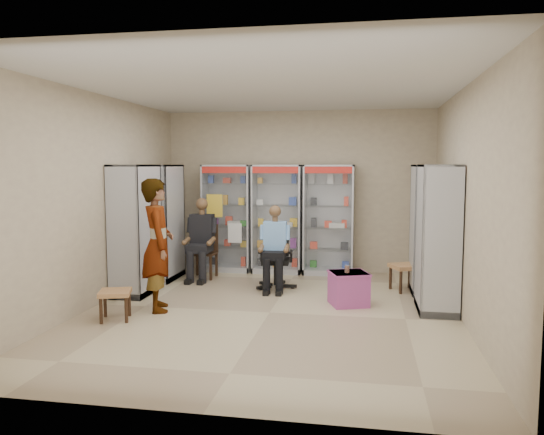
% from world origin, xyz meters
% --- Properties ---
extents(floor, '(6.00, 6.00, 0.00)m').
position_xyz_m(floor, '(0.00, 0.00, 0.00)').
color(floor, tan).
rests_on(floor, ground).
extents(room_shell, '(5.02, 6.02, 3.01)m').
position_xyz_m(room_shell, '(0.00, 0.00, 1.97)').
color(room_shell, '#BDAD8D').
rests_on(room_shell, ground).
extents(cabinet_back_left, '(0.90, 0.50, 2.00)m').
position_xyz_m(cabinet_back_left, '(-1.30, 2.73, 1.00)').
color(cabinet_back_left, silver).
rests_on(cabinet_back_left, floor).
extents(cabinet_back_mid, '(0.90, 0.50, 2.00)m').
position_xyz_m(cabinet_back_mid, '(-0.35, 2.73, 1.00)').
color(cabinet_back_mid, '#AAADB1').
rests_on(cabinet_back_mid, floor).
extents(cabinet_back_right, '(0.90, 0.50, 2.00)m').
position_xyz_m(cabinet_back_right, '(0.60, 2.73, 1.00)').
color(cabinet_back_right, '#A6A8AD').
rests_on(cabinet_back_right, floor).
extents(cabinet_right_far, '(0.90, 0.50, 2.00)m').
position_xyz_m(cabinet_right_far, '(2.23, 1.60, 1.00)').
color(cabinet_right_far, '#A1A3A8').
rests_on(cabinet_right_far, floor).
extents(cabinet_right_near, '(0.90, 0.50, 2.00)m').
position_xyz_m(cabinet_right_near, '(2.23, 0.50, 1.00)').
color(cabinet_right_near, '#A1A3A8').
rests_on(cabinet_right_near, floor).
extents(cabinet_left_far, '(0.90, 0.50, 2.00)m').
position_xyz_m(cabinet_left_far, '(-2.23, 1.80, 1.00)').
color(cabinet_left_far, '#ADAFB4').
rests_on(cabinet_left_far, floor).
extents(cabinet_left_near, '(0.90, 0.50, 2.00)m').
position_xyz_m(cabinet_left_near, '(-2.23, 0.70, 1.00)').
color(cabinet_left_near, '#A8ABAF').
rests_on(cabinet_left_near, floor).
extents(wooden_chair, '(0.42, 0.42, 0.94)m').
position_xyz_m(wooden_chair, '(-1.55, 2.00, 0.47)').
color(wooden_chair, '#321B13').
rests_on(wooden_chair, floor).
extents(seated_customer, '(0.44, 0.60, 1.34)m').
position_xyz_m(seated_customer, '(-1.55, 1.95, 0.67)').
color(seated_customer, black).
rests_on(seated_customer, floor).
extents(office_chair, '(0.58, 0.58, 1.00)m').
position_xyz_m(office_chair, '(-0.16, 1.43, 0.50)').
color(office_chair, black).
rests_on(office_chair, floor).
extents(seated_shopkeeper, '(0.46, 0.61, 1.27)m').
position_xyz_m(seated_shopkeeper, '(-0.16, 1.38, 0.63)').
color(seated_shopkeeper, '#658BC8').
rests_on(seated_shopkeeper, floor).
extents(pink_trunk, '(0.62, 0.61, 0.48)m').
position_xyz_m(pink_trunk, '(1.04, 0.59, 0.24)').
color(pink_trunk, '#B34789').
rests_on(pink_trunk, floor).
extents(tea_glass, '(0.07, 0.07, 0.10)m').
position_xyz_m(tea_glass, '(1.02, 0.55, 0.53)').
color(tea_glass, '#601E08').
rests_on(tea_glass, pink_trunk).
extents(woven_stool_a, '(0.56, 0.56, 0.42)m').
position_xyz_m(woven_stool_a, '(1.90, 1.61, 0.21)').
color(woven_stool_a, '#A07243').
rests_on(woven_stool_a, floor).
extents(woven_stool_b, '(0.49, 0.49, 0.39)m').
position_xyz_m(woven_stool_b, '(-1.90, -0.68, 0.19)').
color(woven_stool_b, '#9E7B42').
rests_on(woven_stool_b, floor).
extents(standing_man, '(0.67, 0.78, 1.81)m').
position_xyz_m(standing_man, '(-1.53, -0.13, 0.91)').
color(standing_man, gray).
rests_on(standing_man, floor).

